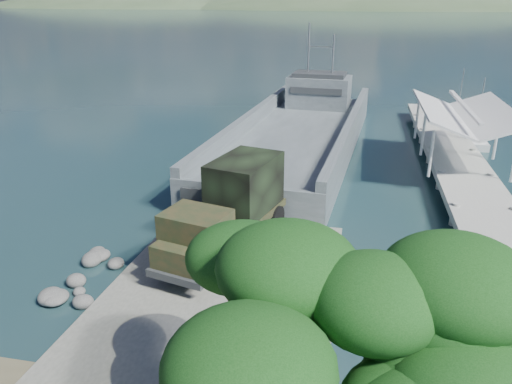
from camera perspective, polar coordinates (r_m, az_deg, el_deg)
name	(u,v)px	position (r m, az deg, el deg)	size (l,w,h in m)	color
ground	(223,296)	(22.99, -3.84, -11.79)	(1400.00, 1400.00, 0.00)	#1A3D3E
boat_ramp	(216,304)	(22.06, -4.55, -12.64)	(10.00, 18.00, 0.50)	#64655C
shoreline_rocks	(101,276)	(25.53, -17.27, -9.17)	(3.20, 5.60, 0.90)	#4D4C4A
distant_headlands	(407,9)	(580.35, 16.89, 19.39)	(1000.00, 240.00, 48.00)	#3E5535
pier	(460,157)	(39.61, 22.26, 3.73)	(6.40, 44.00, 6.10)	#A5A39B
landing_craft	(298,141)	(43.46, 4.79, 5.79)	(11.81, 37.44, 10.96)	#4C565A
military_truck	(230,208)	(25.13, -2.96, -1.89)	(4.99, 9.67, 4.30)	black
soldier	(187,256)	(23.25, -7.87, -7.29)	(0.72, 0.47, 1.97)	#1F311B
sailboat_near	(475,141)	(49.62, 23.75, 5.34)	(1.48, 5.10, 6.21)	silver
sailboat_far	(457,119)	(58.36, 21.95, 7.79)	(2.99, 4.94, 5.79)	silver
overhang_tree	(360,337)	(11.00, 11.76, -15.97)	(8.23, 7.58, 7.47)	#392116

